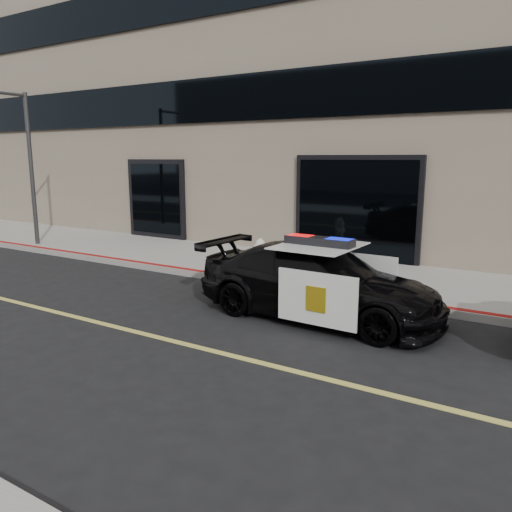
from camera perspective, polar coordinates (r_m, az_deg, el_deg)
The scene contains 6 objects.
ground at distance 7.22m, azimuth -1.37°, elevation -11.68°, with size 120.00×120.00×0.00m, color black.
sidewalk_n at distance 11.74m, azimuth 12.73°, elevation -2.55°, with size 60.00×3.50×0.15m, color gray.
building_n at distance 16.79m, azimuth 20.00°, elevation 21.52°, with size 60.00×7.00×12.00m, color #756856.
police_car at distance 8.89m, azimuth 7.14°, elevation -2.92°, with size 2.18×4.55×1.45m.
fire_hydrant at distance 11.88m, azimuth 0.47°, elevation 0.06°, with size 0.35×0.49×0.78m.
street_light at distance 16.86m, azimuth -24.52°, elevation 9.72°, with size 0.13×1.16×4.55m.
Camera 1 is at (3.64, -5.57, 2.81)m, focal length 35.00 mm.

